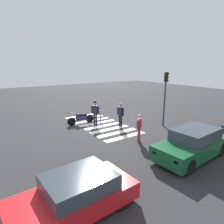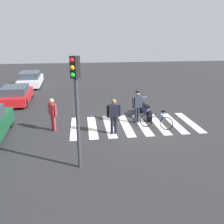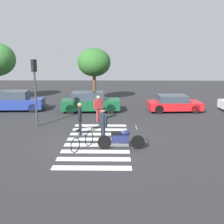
# 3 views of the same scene
# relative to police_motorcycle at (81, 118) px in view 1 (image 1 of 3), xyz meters

# --- Properties ---
(ground_plane) EXTENTS (60.00, 60.00, 0.00)m
(ground_plane) POSITION_rel_police_motorcycle_xyz_m (-1.17, 0.93, -0.46)
(ground_plane) COLOR #2B2B2D
(police_motorcycle) EXTENTS (2.18, 0.62, 1.03)m
(police_motorcycle) POSITION_rel_police_motorcycle_xyz_m (0.00, 0.00, 0.00)
(police_motorcycle) COLOR black
(police_motorcycle) RESTS_ON ground_plane
(leaning_bicycle) EXTENTS (0.90, 1.54, 1.00)m
(leaning_bicycle) POSITION_rel_police_motorcycle_xyz_m (-1.78, -0.08, -0.08)
(leaning_bicycle) COLOR black
(leaning_bicycle) RESTS_ON ground_plane
(officer_on_foot) EXTENTS (0.42, 0.62, 1.88)m
(officer_on_foot) POSITION_rel_police_motorcycle_xyz_m (-0.86, 0.73, 0.65)
(officer_on_foot) COLOR #1E232D
(officer_on_foot) RESTS_ON ground_plane
(officer_by_motorcycle) EXTENTS (0.25, 0.69, 1.76)m
(officer_by_motorcycle) POSITION_rel_police_motorcycle_xyz_m (-2.17, 2.19, 0.56)
(officer_by_motorcycle) COLOR black
(officer_by_motorcycle) RESTS_ON ground_plane
(pedestrian_bystander) EXTENTS (0.56, 0.45, 1.68)m
(pedestrian_bystander) POSITION_rel_police_motorcycle_xyz_m (-1.37, 5.14, 0.50)
(pedestrian_bystander) COLOR #B22D33
(pedestrian_bystander) RESTS_ON ground_plane
(crosswalk_stripes) EXTENTS (3.12, 6.75, 0.01)m
(crosswalk_stripes) POSITION_rel_police_motorcycle_xyz_m (-1.17, 0.93, -0.45)
(crosswalk_stripes) COLOR silver
(crosswalk_stripes) RESTS_ON ground_plane
(car_green_compact) EXTENTS (4.37, 2.02, 1.47)m
(car_green_compact) POSITION_rel_police_motorcycle_xyz_m (-2.18, 8.15, 0.25)
(car_green_compact) COLOR black
(car_green_compact) RESTS_ON ground_plane
(car_red_convertible) EXTENTS (4.01, 2.07, 1.23)m
(car_red_convertible) POSITION_rel_police_motorcycle_xyz_m (4.11, 8.30, 0.14)
(car_red_convertible) COLOR black
(car_red_convertible) RESTS_ON ground_plane
(traffic_light_pole) EXTENTS (0.35, 0.34, 3.98)m
(traffic_light_pole) POSITION_rel_police_motorcycle_xyz_m (-4.99, 3.85, 2.23)
(traffic_light_pole) COLOR #38383D
(traffic_light_pole) RESTS_ON ground_plane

